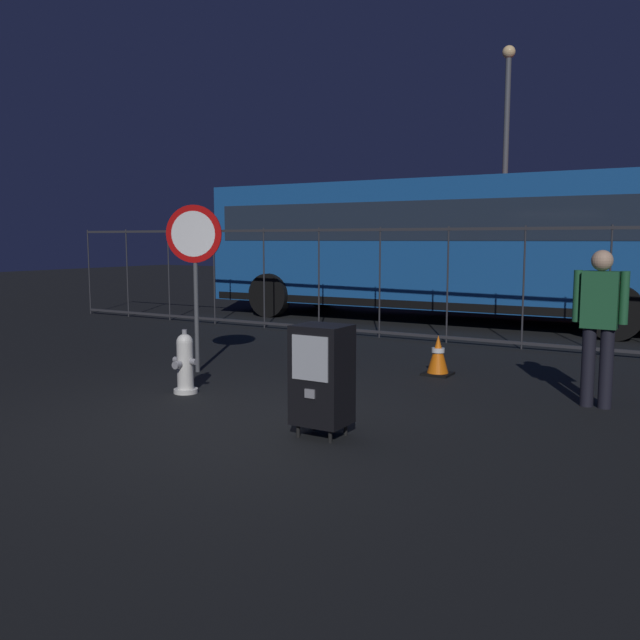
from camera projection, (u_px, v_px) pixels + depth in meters
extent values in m
plane|color=black|center=(231.00, 421.00, 6.67)|extent=(60.00, 60.00, 0.00)
cylinder|color=silver|center=(186.00, 391.00, 7.90)|extent=(0.28, 0.28, 0.05)
cylinder|color=silver|center=(185.00, 365.00, 7.86)|extent=(0.19, 0.19, 0.55)
sphere|color=silver|center=(185.00, 342.00, 7.83)|extent=(0.19, 0.19, 0.19)
cylinder|color=gray|center=(184.00, 332.00, 7.81)|extent=(0.06, 0.06, 0.05)
cylinder|color=gray|center=(177.00, 365.00, 7.74)|extent=(0.09, 0.08, 0.09)
cylinder|color=gray|center=(177.00, 360.00, 7.92)|extent=(0.07, 0.07, 0.07)
cylinder|color=gray|center=(194.00, 362.00, 7.79)|extent=(0.07, 0.07, 0.07)
cylinder|color=black|center=(298.00, 431.00, 6.12)|extent=(0.04, 0.04, 0.12)
cylinder|color=black|center=(330.00, 436.00, 5.95)|extent=(0.04, 0.04, 0.12)
cylinder|color=black|center=(314.00, 424.00, 6.36)|extent=(0.04, 0.04, 0.12)
cylinder|color=black|center=(346.00, 429.00, 6.19)|extent=(0.04, 0.04, 0.12)
cube|color=black|center=(322.00, 375.00, 6.10)|extent=(0.48, 0.40, 0.90)
cube|color=#B2B7BF|center=(310.00, 358.00, 5.90)|extent=(0.36, 0.01, 0.40)
cube|color=gray|center=(310.00, 394.00, 5.93)|extent=(0.10, 0.02, 0.08)
cylinder|color=#4C4F54|center=(196.00, 291.00, 9.03)|extent=(0.06, 0.06, 2.20)
cylinder|color=red|center=(194.00, 234.00, 8.92)|extent=(0.71, 0.31, 0.76)
cylinder|color=white|center=(193.00, 234.00, 8.91)|extent=(0.56, 0.23, 0.60)
cylinder|color=black|center=(588.00, 367.00, 7.23)|extent=(0.14, 0.14, 0.85)
cylinder|color=black|center=(606.00, 369.00, 7.14)|extent=(0.14, 0.14, 0.85)
cube|color=#1E5933|center=(600.00, 300.00, 7.10)|extent=(0.36, 0.20, 0.60)
sphere|color=tan|center=(602.00, 261.00, 7.05)|extent=(0.22, 0.22, 0.22)
cylinder|color=#1E5933|center=(577.00, 296.00, 7.21)|extent=(0.09, 0.09, 0.55)
cylinder|color=#1E5933|center=(624.00, 298.00, 6.97)|extent=(0.09, 0.09, 0.55)
cube|color=black|center=(438.00, 374.00, 8.94)|extent=(0.36, 0.36, 0.03)
cone|color=orange|center=(438.00, 354.00, 8.91)|extent=(0.28, 0.28, 0.50)
cylinder|color=white|center=(438.00, 350.00, 8.91)|extent=(0.17, 0.17, 0.06)
cube|color=#2D2D33|center=(449.00, 229.00, 11.46)|extent=(18.00, 0.04, 0.05)
cube|color=#2D2D33|center=(446.00, 337.00, 11.68)|extent=(18.00, 0.04, 0.05)
cylinder|color=#2D2D33|center=(89.00, 272.00, 16.19)|extent=(0.03, 0.03, 2.00)
cylinder|color=#2D2D33|center=(127.00, 273.00, 15.53)|extent=(0.03, 0.03, 2.00)
cylinder|color=#2D2D33|center=(169.00, 275.00, 14.87)|extent=(0.03, 0.03, 2.00)
cylinder|color=#2D2D33|center=(214.00, 277.00, 14.21)|extent=(0.03, 0.03, 2.00)
cylinder|color=#2D2D33|center=(264.00, 278.00, 13.55)|extent=(0.03, 0.03, 2.00)
cylinder|color=#2D2D33|center=(319.00, 280.00, 12.89)|extent=(0.03, 0.03, 2.00)
cylinder|color=#2D2D33|center=(380.00, 283.00, 12.23)|extent=(0.03, 0.03, 2.00)
cylinder|color=#2D2D33|center=(447.00, 285.00, 11.57)|extent=(0.03, 0.03, 2.00)
cylinder|color=#2D2D33|center=(523.00, 288.00, 10.91)|extent=(0.03, 0.03, 2.00)
cylinder|color=#2D2D33|center=(609.00, 291.00, 10.25)|extent=(0.03, 0.03, 2.00)
cube|color=#19519E|center=(442.00, 244.00, 14.69)|extent=(10.55, 2.70, 2.65)
cube|color=#1E2838|center=(442.00, 222.00, 14.64)|extent=(9.92, 2.71, 0.80)
cube|color=black|center=(441.00, 300.00, 14.84)|extent=(10.34, 2.70, 0.16)
cylinder|color=black|center=(615.00, 312.00, 11.93)|extent=(1.01, 0.30, 1.00)
cylinder|color=black|center=(630.00, 301.00, 14.08)|extent=(1.01, 0.30, 1.00)
cylinder|color=black|center=(270.00, 295.00, 15.59)|extent=(1.01, 0.30, 1.00)
cylinder|color=black|center=(324.00, 288.00, 17.73)|extent=(1.01, 0.30, 1.00)
cylinder|color=black|center=(491.00, 291.00, 16.93)|extent=(1.00, 0.29, 1.00)
cylinder|color=black|center=(519.00, 285.00, 19.04)|extent=(1.00, 0.29, 1.00)
cylinder|color=#4C4F54|center=(505.00, 185.00, 17.01)|extent=(0.14, 0.14, 6.25)
sphere|color=#FFD18C|center=(509.00, 52.00, 16.63)|extent=(0.32, 0.32, 0.32)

